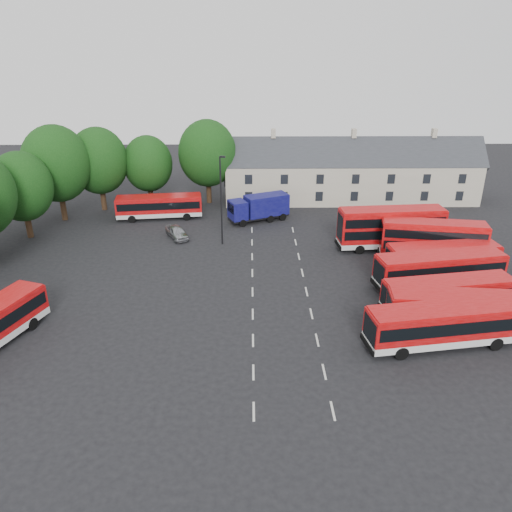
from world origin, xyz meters
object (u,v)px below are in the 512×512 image
object	(u,v)px
silver_car	(177,232)
lamppost	(221,199)
bus_row_a	(444,323)
box_truck	(259,207)
bus_dd_south	(433,239)

from	to	relation	value
silver_car	lamppost	world-z (taller)	lamppost
silver_car	lamppost	xyz separation A→B (m)	(5.41, -1.90, 4.66)
bus_row_a	lamppost	size ratio (longest dim) A/B	1.19
box_truck	bus_row_a	bearing A→B (deg)	-88.29
box_truck	lamppost	distance (m)	9.46
bus_dd_south	box_truck	distance (m)	21.59
silver_car	box_truck	bearing A→B (deg)	2.30
bus_row_a	silver_car	world-z (taller)	bus_row_a
silver_car	bus_row_a	bearing A→B (deg)	-72.24
bus_row_a	box_truck	size ratio (longest dim) A/B	1.52
bus_row_a	bus_dd_south	world-z (taller)	bus_dd_south
lamppost	silver_car	bearing A→B (deg)	160.62
bus_dd_south	lamppost	size ratio (longest dim) A/B	1.06
bus_dd_south	silver_car	size ratio (longest dim) A/B	2.56
bus_dd_south	box_truck	bearing A→B (deg)	154.43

